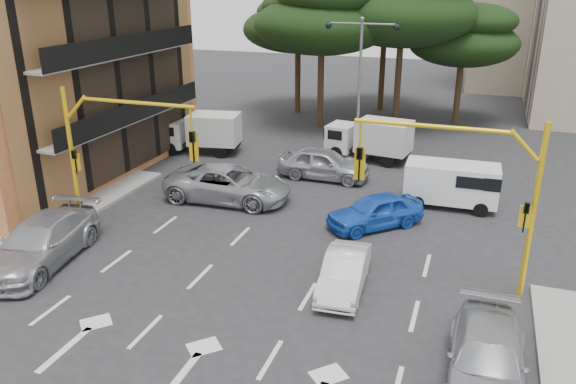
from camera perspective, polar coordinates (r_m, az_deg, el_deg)
name	(u,v)px	position (r m, az deg, el deg)	size (l,w,h in m)	color
ground	(252,286)	(19.57, -3.64, -9.52)	(120.00, 120.00, 0.00)	#28282B
median_strip	(356,154)	(33.65, 6.94, 3.81)	(1.40, 6.00, 0.15)	gray
pine_left_near	(323,15)	(38.99, 3.55, 17.54)	(9.15, 9.15, 10.23)	#382616
pine_center	(404,4)	(39.87, 11.70, 18.24)	(9.98, 9.98, 11.16)	#382616
pine_left_far	(299,20)	(43.73, 1.08, 17.03)	(8.32, 8.32, 9.30)	#382616
pine_right	(465,35)	(41.63, 17.53, 14.95)	(7.49, 7.49, 8.37)	#382616
pine_back	(386,10)	(45.14, 9.97, 17.74)	(9.15, 9.15, 10.23)	#382616
signal_mast_right	(475,184)	(18.48, 18.47, 0.80)	(5.79, 0.37, 6.00)	yellow
signal_mast_left	(108,144)	(22.89, -17.84, 4.68)	(5.79, 0.37, 6.00)	yellow
street_lamp_center	(360,63)	(32.49, 7.36, 12.87)	(4.16, 0.36, 7.77)	slate
car_white_hatch	(344,272)	(19.17, 5.74, -8.10)	(1.34, 3.85, 1.27)	silver
car_blue_compact	(375,211)	(23.91, 8.83, -1.93)	(1.68, 4.19, 1.43)	blue
car_silver_wagon	(41,242)	(22.58, -23.82, -4.69)	(2.30, 5.65, 1.64)	#9EA0A6
car_silver_cross_a	(228,184)	(26.57, -6.12, 0.83)	(2.73, 5.92, 1.65)	#A1A4A9
car_silver_cross_b	(324,164)	(29.41, 3.67, 2.90)	(1.93, 4.79, 1.63)	#A4A7AC
car_silver_parked	(486,359)	(15.95, 19.51, -15.70)	(1.97, 4.84, 1.41)	#9A9CA2
van_white	(451,185)	(26.75, 16.24, 0.71)	(1.87, 4.12, 2.06)	white
box_truck_a	(200,133)	(34.14, -8.89, 5.92)	(2.04, 4.86, 2.39)	white
box_truck_b	(369,140)	(32.71, 8.24, 5.29)	(2.04, 4.86, 2.39)	silver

